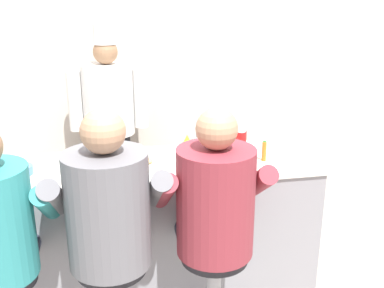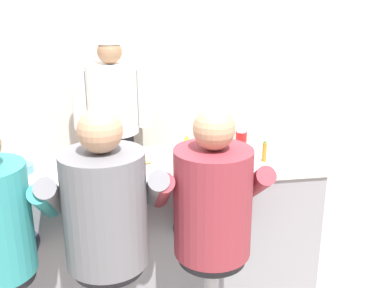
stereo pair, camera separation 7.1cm
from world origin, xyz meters
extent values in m
cube|color=beige|center=(0.00, 1.92, 1.35)|extent=(10.00, 0.06, 2.70)
cube|color=gray|center=(0.00, 0.32, 0.48)|extent=(2.17, 0.62, 0.96)
cube|color=silver|center=(0.00, 0.32, 0.98)|extent=(2.21, 0.65, 0.04)
cylinder|color=red|center=(0.60, 0.26, 1.10)|extent=(0.07, 0.07, 0.19)
cone|color=white|center=(0.60, 0.26, 1.22)|extent=(0.06, 0.06, 0.06)
cylinder|color=yellow|center=(0.24, 0.21, 1.08)|extent=(0.07, 0.07, 0.15)
cone|color=yellow|center=(0.24, 0.21, 1.18)|extent=(0.06, 0.06, 0.06)
cylinder|color=orange|center=(0.74, 0.22, 1.06)|extent=(0.03, 0.03, 0.13)
cylinder|color=#287F2D|center=(0.74, 0.22, 1.13)|extent=(0.02, 0.02, 0.01)
cylinder|color=silver|center=(0.41, 0.43, 1.09)|extent=(0.13, 0.13, 0.19)
cube|color=silver|center=(0.49, 0.43, 1.10)|extent=(0.02, 0.02, 0.11)
cylinder|color=white|center=(-0.02, 0.28, 1.01)|extent=(0.26, 0.26, 0.02)
ellipsoid|color=#E0BC60|center=(-0.02, 0.28, 1.04)|extent=(0.12, 0.09, 0.03)
cylinder|color=#4C7FB7|center=(-0.75, 0.28, 1.03)|extent=(0.15, 0.15, 0.05)
cylinder|color=white|center=(0.36, 0.24, 1.05)|extent=(0.08, 0.08, 0.09)
torus|color=white|center=(0.41, 0.24, 1.05)|extent=(0.06, 0.01, 0.06)
cylinder|color=#232328|center=(-0.81, -0.25, 0.65)|extent=(0.37, 0.37, 0.05)
cylinder|color=#33384C|center=(-0.71, -0.05, 0.69)|extent=(0.15, 0.40, 0.15)
cylinder|color=teal|center=(-0.56, -0.14, 0.99)|extent=(0.10, 0.43, 0.35)
cylinder|color=#232328|center=(-0.25, -0.25, 0.65)|extent=(0.37, 0.37, 0.05)
cylinder|color=#33384C|center=(-0.36, -0.03, 0.69)|extent=(0.16, 0.43, 0.16)
cylinder|color=#33384C|center=(-0.14, -0.03, 0.69)|extent=(0.16, 0.43, 0.16)
cylinder|color=slate|center=(-0.25, -0.25, 0.98)|extent=(0.43, 0.43, 0.61)
cylinder|color=slate|center=(-0.52, -0.13, 1.01)|extent=(0.11, 0.46, 0.37)
cylinder|color=slate|center=(0.02, -0.13, 1.01)|extent=(0.11, 0.46, 0.37)
sphere|color=tan|center=(-0.25, -0.25, 1.40)|extent=(0.22, 0.22, 0.22)
cylinder|color=#232328|center=(0.31, -0.25, 0.65)|extent=(0.37, 0.37, 0.05)
cylinder|color=#33384C|center=(0.20, -0.04, 0.69)|extent=(0.16, 0.42, 0.16)
cylinder|color=#33384C|center=(0.41, -0.04, 0.69)|extent=(0.16, 0.42, 0.16)
cylinder|color=maroon|center=(0.31, -0.25, 0.97)|extent=(0.42, 0.42, 0.59)
cylinder|color=maroon|center=(0.05, -0.13, 1.00)|extent=(0.11, 0.45, 0.36)
cylinder|color=maroon|center=(0.57, -0.13, 1.00)|extent=(0.11, 0.45, 0.36)
sphere|color=tan|center=(0.31, -0.25, 1.38)|extent=(0.21, 0.21, 0.21)
cube|color=#232328|center=(-0.21, 1.63, 0.41)|extent=(0.34, 0.19, 0.83)
cube|color=white|center=(-0.21, 1.58, 0.58)|extent=(0.31, 0.02, 0.50)
cylinder|color=white|center=(-0.21, 1.63, 1.13)|extent=(0.45, 0.45, 0.62)
sphere|color=#8C6647|center=(-0.21, 1.63, 1.55)|extent=(0.21, 0.21, 0.21)
cylinder|color=white|center=(-0.21, 1.63, 1.70)|extent=(0.19, 0.19, 0.17)
cylinder|color=white|center=(-0.49, 1.63, 1.13)|extent=(0.13, 0.13, 0.53)
cylinder|color=white|center=(0.08, 1.63, 1.13)|extent=(0.13, 0.13, 0.53)
camera|label=1|loc=(-0.23, -2.34, 2.01)|focal=42.00mm
camera|label=2|loc=(-0.16, -2.35, 2.01)|focal=42.00mm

